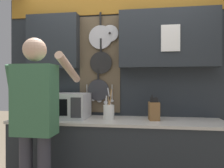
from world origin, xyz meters
TOP-DOWN VIEW (x-y plane):
  - base_cabinet_counter at (0.00, -0.00)m, footprint 2.35×0.60m
  - back_wall_unit at (0.02, 0.26)m, footprint 2.92×0.22m
  - microwave at (-0.59, 0.02)m, footprint 0.52×0.39m
  - knife_block at (0.42, 0.02)m, footprint 0.13×0.16m
  - utensil_crock at (-0.08, 0.02)m, footprint 0.12×0.12m
  - person at (-0.68, -0.54)m, footprint 0.54×0.66m

SIDE VIEW (x-z plane):
  - base_cabinet_counter at x=0.00m, z-range 0.00..0.92m
  - utensil_crock at x=-0.08m, z-range 0.84..1.20m
  - knife_block at x=0.42m, z-range 0.89..1.17m
  - person at x=-0.68m, z-range 0.17..1.93m
  - microwave at x=-0.59m, z-range 0.93..1.22m
  - back_wall_unit at x=0.02m, z-range 0.28..2.73m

